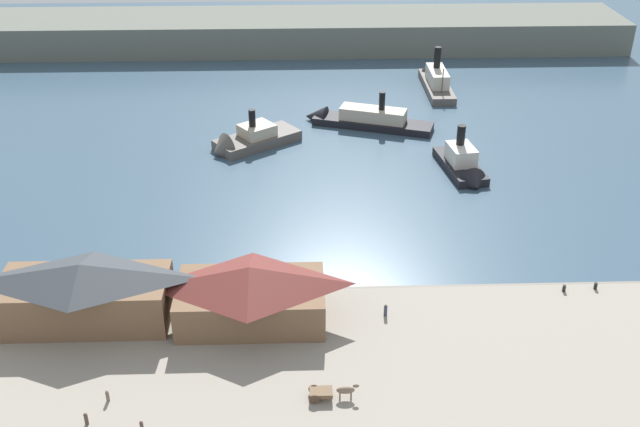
{
  "coord_description": "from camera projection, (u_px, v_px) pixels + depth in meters",
  "views": [
    {
      "loc": [
        4.46,
        -83.88,
        57.55
      ],
      "look_at": [
        7.72,
        14.98,
        2.0
      ],
      "focal_mm": 41.53,
      "sensor_mm": 36.0,
      "label": 1
    }
  ],
  "objects": [
    {
      "name": "ferry_moored_east",
      "position": [
        464.0,
        166.0,
        129.1
      ],
      "size": [
        7.56,
        16.42,
        9.83
      ],
      "color": "black",
      "rests_on": "ground"
    },
    {
      "name": "pedestrian_walking_east",
      "position": [
        386.0,
        310.0,
        91.97
      ],
      "size": [
        0.44,
        0.44,
        1.76
      ],
      "color": "#33384C",
      "rests_on": "quay_promenade"
    },
    {
      "name": "quay_promenade",
      "position": [
        261.0,
        389.0,
        81.68
      ],
      "size": [
        110.0,
        36.0,
        1.2
      ],
      "primitive_type": "cube",
      "color": "gray",
      "rests_on": "ground"
    },
    {
      "name": "ground_plane",
      "position": [
        267.0,
        281.0,
        101.15
      ],
      "size": [
        320.0,
        320.0,
        0.0
      ],
      "primitive_type": "plane",
      "color": "#385166"
    },
    {
      "name": "horse_cart",
      "position": [
        330.0,
        392.0,
        79.18
      ],
      "size": [
        5.43,
        1.69,
        1.87
      ],
      "color": "brown",
      "rests_on": "quay_promenade"
    },
    {
      "name": "mooring_post_center_west",
      "position": [
        564.0,
        288.0,
        96.72
      ],
      "size": [
        0.44,
        0.44,
        0.9
      ],
      "primitive_type": "cylinder",
      "color": "black",
      "rests_on": "quay_promenade"
    },
    {
      "name": "ferry_moored_west",
      "position": [
        359.0,
        119.0,
        148.52
      ],
      "size": [
        26.32,
        13.15,
        9.23
      ],
      "color": "black",
      "rests_on": "ground"
    },
    {
      "name": "ferry_mid_harbor",
      "position": [
        247.0,
        141.0,
        139.09
      ],
      "size": [
        18.07,
        15.59,
        9.39
      ],
      "color": "#514C47",
      "rests_on": "ground"
    },
    {
      "name": "ferry_shed_customs_shed",
      "position": [
        84.0,
        292.0,
        89.64
      ],
      "size": [
        20.77,
        9.23,
        8.12
      ],
      "color": "brown",
      "rests_on": "quay_promenade"
    },
    {
      "name": "seawall_edge",
      "position": [
        266.0,
        293.0,
        97.77
      ],
      "size": [
        110.0,
        0.8,
        1.0
      ],
      "primitive_type": "cube",
      "color": "slate",
      "rests_on": "ground"
    },
    {
      "name": "ferry_outer_harbor",
      "position": [
        435.0,
        79.0,
        168.48
      ],
      "size": [
        5.28,
        22.32,
        10.99
      ],
      "color": "#514C47",
      "rests_on": "ground"
    },
    {
      "name": "pedestrian_by_tram",
      "position": [
        86.0,
        419.0,
        75.98
      ],
      "size": [
        0.4,
        0.4,
        1.62
      ],
      "color": "#4C3D33",
      "rests_on": "quay_promenade"
    },
    {
      "name": "far_headland",
      "position": [
        279.0,
        31.0,
        195.05
      ],
      "size": [
        180.0,
        24.0,
        8.0
      ],
      "primitive_type": "cube",
      "color": "#60665B",
      "rests_on": "ground"
    },
    {
      "name": "pedestrian_near_east_shed",
      "position": [
        107.0,
        396.0,
        78.95
      ],
      "size": [
        0.37,
        0.37,
        1.51
      ],
      "color": "#6B5B4C",
      "rests_on": "quay_promenade"
    },
    {
      "name": "mooring_post_west",
      "position": [
        596.0,
        286.0,
        97.19
      ],
      "size": [
        0.44,
        0.44,
        0.9
      ],
      "primitive_type": "cylinder",
      "color": "black",
      "rests_on": "quay_promenade"
    },
    {
      "name": "ferry_shed_east_terminal",
      "position": [
        251.0,
        293.0,
        90.02
      ],
      "size": [
        18.31,
        10.55,
        7.57
      ],
      "color": "brown",
      "rests_on": "quay_promenade"
    },
    {
      "name": "pedestrian_at_waters_edge",
      "position": [
        142.0,
        426.0,
        75.11
      ],
      "size": [
        0.38,
        0.38,
        1.52
      ],
      "color": "#4C3D33",
      "rests_on": "quay_promenade"
    }
  ]
}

